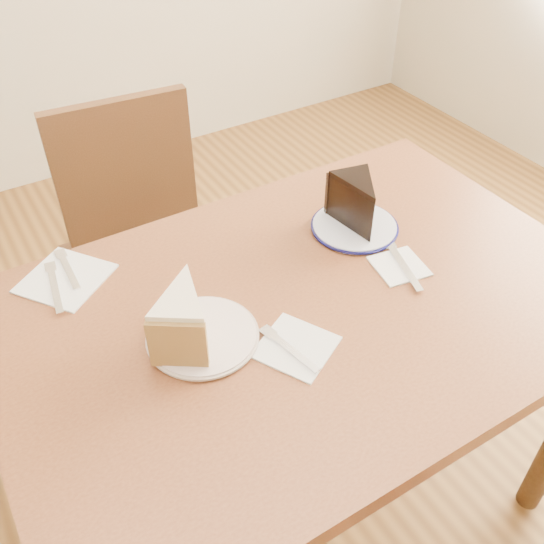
% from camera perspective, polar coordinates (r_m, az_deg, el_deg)
% --- Properties ---
extents(ground, '(4.00, 4.00, 0.00)m').
position_cam_1_polar(ground, '(1.79, 2.29, -20.32)').
color(ground, '#4F3115').
rests_on(ground, ground).
extents(table, '(1.20, 0.80, 0.75)m').
position_cam_1_polar(table, '(1.26, 3.07, -5.93)').
color(table, '#4E2715').
rests_on(table, ground).
extents(chair_far, '(0.48, 0.48, 0.90)m').
position_cam_1_polar(chair_far, '(1.72, -11.32, 1.53)').
color(chair_far, '#381F10').
rests_on(chair_far, ground).
extents(plate_cream, '(0.20, 0.20, 0.01)m').
position_cam_1_polar(plate_cream, '(1.12, -6.53, -6.02)').
color(plate_cream, silver).
rests_on(plate_cream, table).
extents(plate_navy, '(0.19, 0.19, 0.01)m').
position_cam_1_polar(plate_navy, '(1.38, 7.77, 4.25)').
color(plate_navy, white).
rests_on(plate_navy, table).
extents(carrot_cake, '(0.16, 0.17, 0.10)m').
position_cam_1_polar(carrot_cake, '(1.09, -8.25, -3.98)').
color(carrot_cake, beige).
rests_on(carrot_cake, plate_cream).
extents(chocolate_cake, '(0.12, 0.15, 0.10)m').
position_cam_1_polar(chocolate_cake, '(1.34, 8.19, 6.08)').
color(chocolate_cake, black).
rests_on(chocolate_cake, plate_navy).
extents(napkin_cream, '(0.17, 0.17, 0.00)m').
position_cam_1_polar(napkin_cream, '(1.10, 2.28, -7.05)').
color(napkin_cream, white).
rests_on(napkin_cream, table).
extents(napkin_navy, '(0.12, 0.12, 0.00)m').
position_cam_1_polar(napkin_navy, '(1.29, 11.88, 0.55)').
color(napkin_navy, white).
rests_on(napkin_navy, table).
extents(napkin_spare, '(0.22, 0.22, 0.00)m').
position_cam_1_polar(napkin_spare, '(1.31, -18.86, -0.57)').
color(napkin_spare, white).
rests_on(napkin_spare, table).
extents(fork_cream, '(0.04, 0.14, 0.00)m').
position_cam_1_polar(fork_cream, '(1.09, 1.70, -7.26)').
color(fork_cream, silver).
rests_on(fork_cream, napkin_cream).
extents(knife_navy, '(0.06, 0.17, 0.00)m').
position_cam_1_polar(knife_navy, '(1.29, 12.20, 0.68)').
color(knife_navy, silver).
rests_on(knife_navy, napkin_navy).
extents(fork_spare, '(0.02, 0.14, 0.00)m').
position_cam_1_polar(fork_spare, '(1.32, -18.65, 0.24)').
color(fork_spare, silver).
rests_on(fork_spare, napkin_spare).
extents(knife_spare, '(0.04, 0.16, 0.00)m').
position_cam_1_polar(knife_spare, '(1.28, -19.77, -1.37)').
color(knife_spare, silver).
rests_on(knife_spare, napkin_spare).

